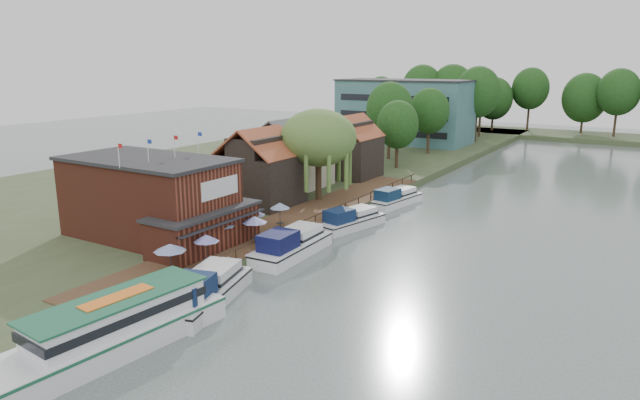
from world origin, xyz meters
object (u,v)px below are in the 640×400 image
Objects in this scene: tour_boat at (108,326)px; cruiser_3 at (396,196)px; umbrella_0 at (171,259)px; umbrella_5 at (280,215)px; umbrella_3 at (255,230)px; swan at (143,320)px; umbrella_1 at (207,249)px; umbrella_4 at (254,222)px; willow at (318,155)px; cruiser_0 at (205,286)px; cottage_c at (350,146)px; cottage_a at (260,167)px; hotel_block at (405,111)px; cruiser_2 at (351,217)px; cottage_b at (289,153)px; umbrella_2 at (224,233)px; cruiser_1 at (291,241)px; pub at (165,200)px.

cruiser_3 is at bearing 95.97° from tour_boat.
umbrella_5 is (-0.48, 14.55, 0.00)m from umbrella_0.
swan is at bearing -81.60° from umbrella_3.
umbrella_1 is 8.35m from umbrella_4.
umbrella_1 reaches higher than tour_boat.
swan is at bearing -79.16° from willow.
cruiser_3 is (-0.48, 33.10, -0.22)m from cruiser_0.
tour_boat is at bearing -79.17° from umbrella_5.
willow reaches higher than umbrella_4.
cottage_c reaches higher than cruiser_3.
cottage_a reaches higher than umbrella_0.
hotel_block reaches higher than umbrella_0.
cruiser_2 is at bearing 87.78° from swan.
umbrella_1 is (15.49, -74.01, -4.86)m from hotel_block.
umbrella_3 is (8.35, -11.79, -2.96)m from cottage_a.
swan is at bearing -78.16° from cottage_c.
cottage_a is 10.44m from cottage_b.
umbrella_1 is at bearing -86.65° from cruiser_3.
cottage_b reaches higher than swan.
cruiser_0 reaches higher than swan.
umbrella_3 is 0.26× the size of cruiser_3.
swan is (2.15, -14.55, -2.07)m from umbrella_3.
swan is (3.73, -16.49, -2.07)m from umbrella_4.
umbrella_2 is at bearing -93.97° from umbrella_5.
umbrella_3 is (15.35, -67.79, -4.86)m from hotel_block.
umbrella_4 is (-0.06, 4.26, 0.00)m from umbrella_2.
hotel_block is at bearing 102.91° from umbrella_5.
cottage_a is 0.80× the size of cruiser_0.
umbrella_2 is 16.65m from tour_boat.
hotel_block reaches higher than umbrella_1.
umbrella_3 reaches higher than cruiser_2.
willow is 10.56m from cruiser_3.
cruiser_1 is at bearing -42.76° from cottage_a.
umbrella_5 is 5.40× the size of swan.
umbrella_5 is 18.24m from cruiser_3.
umbrella_1 is at bearing -84.32° from umbrella_5.
cruiser_3 is at bearing 77.56° from umbrella_4.
umbrella_5 is at bearing 99.06° from swan.
willow reaches higher than cruiser_3.
hotel_block is 10.69× the size of umbrella_2.
umbrella_4 is at bearing -63.78° from cottage_b.
cruiser_3 is (18.41, -44.85, -6.04)m from hotel_block.
cottage_b is 22.32m from umbrella_4.
hotel_block is at bearing 102.00° from swan.
umbrella_3 is (-0.14, 6.23, 0.00)m from umbrella_1.
swan is at bearing -94.90° from cruiser_1.
umbrella_1 is 5.40× the size of swan.
cottage_a is 12.31m from umbrella_4.
umbrella_5 is (6.35, 8.40, -2.36)m from pub.
cottage_a reaches higher than umbrella_5.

